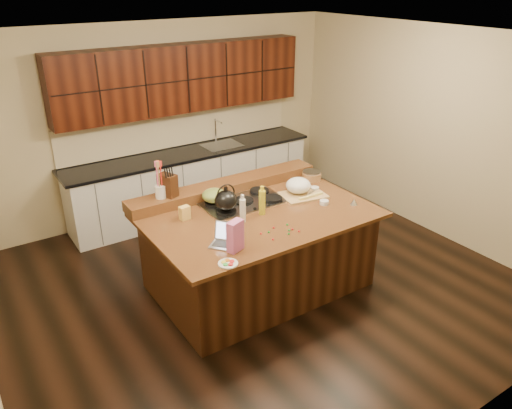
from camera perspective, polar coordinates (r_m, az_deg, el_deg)
room at (r=5.17m, az=0.31°, el=3.32°), size 5.52×5.02×2.72m
island at (r=5.56m, az=0.29°, el=-5.20°), size 2.40×1.60×0.92m
back_ledge at (r=5.86m, az=-3.52°, el=2.06°), size 2.40×0.30×0.12m
cooktop at (r=5.56m, az=-1.42°, el=0.31°), size 0.92×0.52×0.05m
back_counter at (r=7.26m, az=-7.59°, el=6.50°), size 3.70×0.66×2.40m
kettle at (r=5.26m, az=-3.45°, el=0.45°), size 0.30×0.30×0.22m
green_bowl at (r=5.49m, az=-4.81°, el=1.04°), size 0.30×0.30×0.15m
laptop at (r=4.73m, az=-3.29°, el=-3.93°), size 0.36×0.36×0.20m
oil_bottle at (r=5.26m, az=0.70°, el=0.24°), size 0.08×0.08×0.27m
vinegar_bottle at (r=5.11m, az=-1.54°, el=-0.69°), size 0.08×0.08×0.25m
wooden_tray at (r=5.77m, az=4.99°, el=1.94°), size 0.55×0.44×0.20m
ramekin_a at (r=5.58m, az=7.80°, el=0.24°), size 0.13×0.13×0.04m
ramekin_b at (r=5.95m, az=5.91°, el=1.94°), size 0.11×0.11×0.04m
ramekin_c at (r=5.92m, az=6.73°, el=1.79°), size 0.12×0.12×0.04m
strainer_bowl at (r=6.24m, az=6.36°, el=3.26°), size 0.27×0.27×0.09m
kitchen_timer at (r=5.63m, az=11.12°, el=0.34°), size 0.10×0.10×0.07m
pink_bag at (r=4.58m, az=-2.39°, el=-3.61°), size 0.18×0.14×0.30m
candy_plate at (r=4.44m, az=-3.22°, el=-6.75°), size 0.20×0.20×0.01m
package_box at (r=5.23m, az=-8.15°, el=-0.95°), size 0.11×0.08×0.15m
utensil_crock at (r=5.49m, az=-10.85°, el=1.46°), size 0.13×0.13×0.14m
knife_block at (r=5.50m, az=-10.06°, el=2.19°), size 0.19×0.24×0.25m
gumdrop_0 at (r=5.02m, az=2.03°, el=-2.66°), size 0.02×0.02×0.02m
gumdrop_1 at (r=4.92m, az=3.77°, el=-3.35°), size 0.02×0.02×0.02m
gumdrop_2 at (r=4.97m, az=4.93°, el=-3.06°), size 0.02×0.02×0.02m
gumdrop_3 at (r=4.98m, az=3.81°, el=-2.94°), size 0.02×0.02×0.02m
gumdrop_4 at (r=5.00m, az=4.19°, el=-2.83°), size 0.02×0.02×0.02m
gumdrop_5 at (r=5.09m, az=3.60°, el=-2.30°), size 0.02×0.02×0.02m
gumdrop_6 at (r=4.81m, az=1.95°, el=-4.00°), size 0.02×0.02×0.02m
gumdrop_7 at (r=4.94m, az=1.46°, el=-3.17°), size 0.02×0.02×0.02m
gumdrop_8 at (r=4.91m, az=0.57°, el=-3.33°), size 0.02×0.02×0.02m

